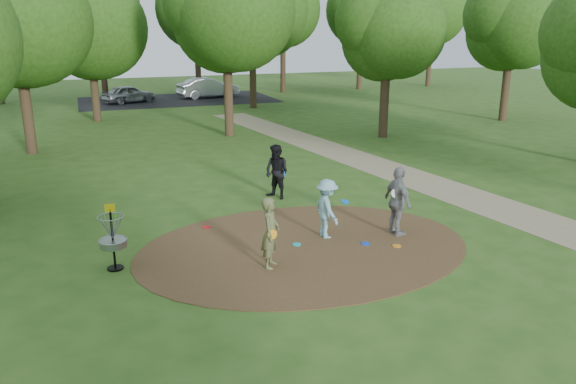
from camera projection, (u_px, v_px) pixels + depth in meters
name	position (u px, v px, depth m)	size (l,w,h in m)	color
ground	(305.00, 247.00, 13.92)	(100.00, 100.00, 0.00)	#2D5119
dirt_clearing	(305.00, 247.00, 13.91)	(8.40, 8.40, 0.02)	#47301C
footpath	(470.00, 198.00, 17.88)	(2.00, 40.00, 0.01)	#8C7A5B
parking_lot	(178.00, 100.00, 41.54)	(14.00, 8.00, 0.01)	black
player_observer_with_disc	(270.00, 233.00, 12.55)	(0.65, 0.72, 1.66)	#5C6138
player_throwing_with_disc	(327.00, 209.00, 14.36)	(0.97, 1.03, 1.56)	#7CAFB9
player_walking_with_disc	(277.00, 172.00, 17.63)	(0.99, 1.06, 1.73)	black
player_waiting_with_disc	(398.00, 202.00, 14.48)	(0.52, 1.10, 1.84)	gray
disc_ground_cyan	(297.00, 244.00, 14.03)	(0.22, 0.22, 0.02)	#18B1C1
disc_ground_blue	(365.00, 244.00, 14.08)	(0.22, 0.22, 0.02)	#0D3FEB
disc_ground_red	(207.00, 227.00, 15.22)	(0.22, 0.22, 0.02)	red
car_left	(129.00, 94.00, 39.76)	(1.48, 3.67, 1.25)	#9B9DA3
car_right	(208.00, 88.00, 42.48)	(1.60, 4.60, 1.52)	#B3B5BC
disc_ground_orange	(397.00, 246.00, 13.93)	(0.22, 0.22, 0.02)	orange
disc_golf_basket	(112.00, 233.00, 12.44)	(0.63, 0.63, 1.54)	black
tree_ring	(251.00, 28.00, 21.76)	(36.99, 45.59, 9.23)	#332316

